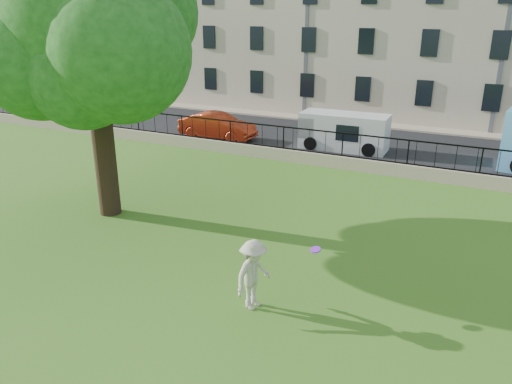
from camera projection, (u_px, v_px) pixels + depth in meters
The scene contains 11 objects.
ground at pixel (209, 286), 13.61m from camera, with size 120.00×120.00×0.00m, color #386718.
retaining_wall at pixel (341, 162), 23.60m from camera, with size 50.00×0.40×0.60m, color tan.
iron_railing at pixel (342, 145), 23.31m from camera, with size 50.00×0.05×1.13m.
street at pixel (366, 145), 27.66m from camera, with size 60.00×9.00×0.01m, color black.
sidewalk at pixel (387, 126), 32.01m from camera, with size 60.00×1.40×0.12m, color tan.
building_row at pixel (414, 12), 34.42m from camera, with size 56.40×10.40×13.80m.
tree at pixel (90, 29), 16.39m from camera, with size 7.98×6.18×9.82m.
man at pixel (253, 275), 12.34m from camera, with size 1.19×0.69×1.85m, color #B7B395.
frisbee at pixel (315, 250), 12.49m from camera, with size 0.27×0.27×0.03m, color purple.
red_sedan at pixel (218, 126), 28.88m from camera, with size 1.57×4.51×1.49m, color #B23015.
white_van at pixel (344, 132), 26.63m from camera, with size 4.59×1.79×1.93m, color silver.
Camera 1 is at (6.43, -10.09, 7.10)m, focal length 35.00 mm.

